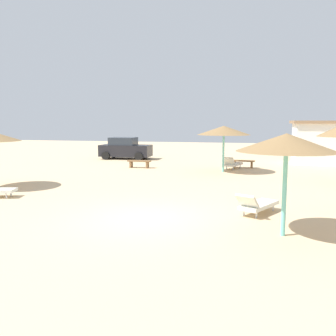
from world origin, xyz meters
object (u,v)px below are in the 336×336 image
lounger_5 (257,204)px  bench_1 (243,162)px  bench_0 (139,163)px  beach_cabana (324,142)px  parasol_4 (224,130)px  parked_car (125,149)px  parasol_5 (287,143)px  lounger_4 (233,164)px

lounger_5 → bench_1: (-0.70, 11.84, 0.02)m
bench_0 → beach_cabana: 13.04m
parasol_4 → parked_car: size_ratio=0.78×
parasol_5 → lounger_5: bearing=106.6°
lounger_4 → parasol_4: bearing=-107.3°
parasol_5 → beach_cabana: size_ratio=0.61×
bench_1 → parasol_4: bearing=-115.0°
parasol_5 → bench_1: parasol_5 is taller
lounger_5 → bench_0: (-7.22, 10.24, 0.02)m
bench_0 → parked_car: bearing=118.7°
bench_1 → parked_car: size_ratio=0.38×
parasol_4 → beach_cabana: bearing=41.1°
parasol_4 → bench_0: (-5.42, 0.77, -2.11)m
parasol_5 → beach_cabana: beach_cabana is taller
bench_0 → parasol_5: bearing=-57.6°
bench_0 → bench_1: bearing=13.8°
bench_0 → bench_1: size_ratio=0.99×
lounger_5 → parasol_4: bearing=100.8°
parasol_5 → lounger_5: size_ratio=1.38×
parasol_4 → lounger_5: 9.88m
lounger_5 → bench_1: lounger_5 is taller
parasol_5 → beach_cabana: bearing=76.6°
parked_car → beach_cabana: beach_cabana is taller
bench_1 → lounger_4: bearing=-127.3°
lounger_5 → parked_car: bearing=123.1°
parasol_5 → parked_car: (-10.61, 17.38, -1.62)m
parasol_5 → lounger_4: size_ratio=1.38×
lounger_5 → bench_0: 12.53m
parasol_5 → bench_1: size_ratio=1.77×
parasol_4 → bench_1: (1.10, 2.37, -2.11)m
parasol_5 → bench_0: bearing=122.4°
bench_1 → parked_car: parked_car is taller
bench_1 → beach_cabana: (5.47, 3.37, 1.19)m
parasol_5 → bench_0: (-7.85, 12.35, -2.10)m
parasol_5 → bench_0: parasol_5 is taller
parasol_5 → parasol_4: bearing=101.9°
lounger_4 → beach_cabana: size_ratio=0.44×
lounger_4 → lounger_5: 11.11m
parasol_4 → bench_0: parasol_4 is taller
parasol_4 → lounger_5: (1.80, -9.47, -2.13)m
lounger_4 → lounger_5: (1.32, -11.03, -0.00)m
lounger_4 → parked_car: (-8.66, 4.24, 0.50)m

